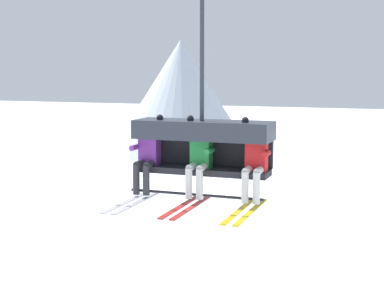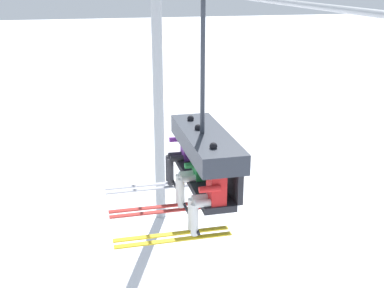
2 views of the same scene
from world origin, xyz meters
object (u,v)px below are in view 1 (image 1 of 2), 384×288
skier_purple (147,154)px  skier_red (254,160)px  chairlift_chair (203,138)px  skier_green (199,157)px

skier_purple → skier_red: same height
skier_red → skier_purple: bearing=180.0°
skier_purple → chairlift_chair: bearing=13.4°
chairlift_chair → skier_green: (-0.00, -0.21, -0.29)m
chairlift_chair → skier_red: bearing=-13.4°
skier_purple → skier_green: bearing=0.0°
skier_red → chairlift_chair: bearing=166.6°
chairlift_chair → skier_green: size_ratio=1.94×
skier_purple → skier_red: bearing=0.0°
skier_purple → skier_green: 0.90m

